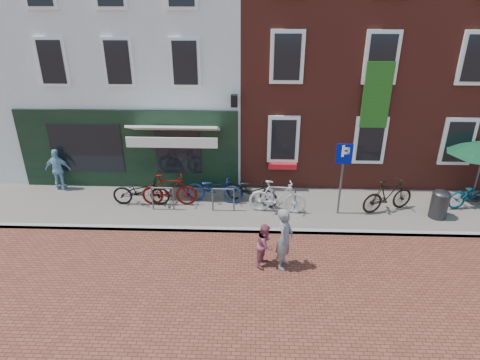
{
  "coord_description": "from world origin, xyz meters",
  "views": [
    {
      "loc": [
        -0.5,
        -11.03,
        7.02
      ],
      "look_at": [
        -0.93,
        0.72,
        1.46
      ],
      "focal_mm": 31.63,
      "sensor_mm": 36.0,
      "label": 1
    }
  ],
  "objects_px": {
    "boy": "(265,245)",
    "bicycle_0": "(141,191)",
    "bicycle_3": "(277,197)",
    "bicycle_6": "(475,193)",
    "cafe_person": "(58,170)",
    "woman": "(285,239)",
    "parking_sign": "(343,167)",
    "bicycle_1": "(169,190)",
    "bicycle_4": "(251,190)",
    "bicycle_2": "(214,188)",
    "bicycle_5": "(388,195)",
    "litter_bin": "(440,203)"
  },
  "relations": [
    {
      "from": "bicycle_1",
      "to": "bicycle_4",
      "type": "bearing_deg",
      "value": -86.91
    },
    {
      "from": "bicycle_2",
      "to": "bicycle_3",
      "type": "bearing_deg",
      "value": -100.74
    },
    {
      "from": "boy",
      "to": "bicycle_2",
      "type": "distance_m",
      "value": 3.78
    },
    {
      "from": "litter_bin",
      "to": "parking_sign",
      "type": "xyz_separation_m",
      "value": [
        -3.17,
        0.12,
        1.15
      ]
    },
    {
      "from": "cafe_person",
      "to": "bicycle_2",
      "type": "height_order",
      "value": "cafe_person"
    },
    {
      "from": "bicycle_3",
      "to": "bicycle_6",
      "type": "relative_size",
      "value": 0.97
    },
    {
      "from": "bicycle_2",
      "to": "cafe_person",
      "type": "bearing_deg",
      "value": 88.45
    },
    {
      "from": "litter_bin",
      "to": "woman",
      "type": "relative_size",
      "value": 0.57
    },
    {
      "from": "boy",
      "to": "cafe_person",
      "type": "bearing_deg",
      "value": 80.96
    },
    {
      "from": "bicycle_6",
      "to": "bicycle_3",
      "type": "bearing_deg",
      "value": 81.97
    },
    {
      "from": "bicycle_2",
      "to": "bicycle_0",
      "type": "bearing_deg",
      "value": 102.95
    },
    {
      "from": "cafe_person",
      "to": "bicycle_3",
      "type": "relative_size",
      "value": 0.83
    },
    {
      "from": "cafe_person",
      "to": "bicycle_6",
      "type": "bearing_deg",
      "value": 174.5
    },
    {
      "from": "cafe_person",
      "to": "woman",
      "type": "bearing_deg",
      "value": 149.66
    },
    {
      "from": "bicycle_2",
      "to": "bicycle_5",
      "type": "bearing_deg",
      "value": -88.09
    },
    {
      "from": "boy",
      "to": "bicycle_1",
      "type": "bearing_deg",
      "value": 66.08
    },
    {
      "from": "cafe_person",
      "to": "bicycle_3",
      "type": "height_order",
      "value": "cafe_person"
    },
    {
      "from": "bicycle_5",
      "to": "bicycle_3",
      "type": "bearing_deg",
      "value": 73.38
    },
    {
      "from": "woman",
      "to": "bicycle_6",
      "type": "relative_size",
      "value": 0.91
    },
    {
      "from": "boy",
      "to": "cafe_person",
      "type": "height_order",
      "value": "cafe_person"
    },
    {
      "from": "litter_bin",
      "to": "bicycle_0",
      "type": "height_order",
      "value": "bicycle_0"
    },
    {
      "from": "litter_bin",
      "to": "bicycle_1",
      "type": "relative_size",
      "value": 0.54
    },
    {
      "from": "boy",
      "to": "bicycle_4",
      "type": "height_order",
      "value": "boy"
    },
    {
      "from": "parking_sign",
      "to": "cafe_person",
      "type": "bearing_deg",
      "value": 171.69
    },
    {
      "from": "bicycle_1",
      "to": "bicycle_4",
      "type": "relative_size",
      "value": 0.97
    },
    {
      "from": "boy",
      "to": "bicycle_0",
      "type": "distance_m",
      "value": 5.16
    },
    {
      "from": "boy",
      "to": "bicycle_4",
      "type": "bearing_deg",
      "value": 27.42
    },
    {
      "from": "bicycle_6",
      "to": "litter_bin",
      "type": "bearing_deg",
      "value": 103.82
    },
    {
      "from": "bicycle_3",
      "to": "bicycle_4",
      "type": "height_order",
      "value": "bicycle_3"
    },
    {
      "from": "boy",
      "to": "bicycle_5",
      "type": "height_order",
      "value": "boy"
    },
    {
      "from": "bicycle_3",
      "to": "parking_sign",
      "type": "bearing_deg",
      "value": -84.83
    },
    {
      "from": "bicycle_6",
      "to": "parking_sign",
      "type": "bearing_deg",
      "value": 84.41
    },
    {
      "from": "litter_bin",
      "to": "bicycle_0",
      "type": "distance_m",
      "value": 9.74
    },
    {
      "from": "bicycle_4",
      "to": "bicycle_0",
      "type": "bearing_deg",
      "value": 117.86
    },
    {
      "from": "boy",
      "to": "bicycle_0",
      "type": "bearing_deg",
      "value": 73.52
    },
    {
      "from": "litter_bin",
      "to": "bicycle_4",
      "type": "relative_size",
      "value": 0.52
    },
    {
      "from": "litter_bin",
      "to": "bicycle_2",
      "type": "xyz_separation_m",
      "value": [
        -7.3,
        0.79,
        -0.01
      ]
    },
    {
      "from": "boy",
      "to": "bicycle_1",
      "type": "relative_size",
      "value": 0.67
    },
    {
      "from": "bicycle_2",
      "to": "bicycle_6",
      "type": "distance_m",
      "value": 8.73
    },
    {
      "from": "bicycle_2",
      "to": "bicycle_6",
      "type": "relative_size",
      "value": 1.0
    },
    {
      "from": "bicycle_2",
      "to": "litter_bin",
      "type": "bearing_deg",
      "value": -90.02
    },
    {
      "from": "bicycle_0",
      "to": "bicycle_3",
      "type": "distance_m",
      "value": 4.59
    },
    {
      "from": "woman",
      "to": "bicycle_5",
      "type": "relative_size",
      "value": 0.94
    },
    {
      "from": "parking_sign",
      "to": "bicycle_6",
      "type": "height_order",
      "value": "parking_sign"
    },
    {
      "from": "bicycle_2",
      "to": "bicycle_5",
      "type": "height_order",
      "value": "bicycle_5"
    },
    {
      "from": "bicycle_1",
      "to": "bicycle_5",
      "type": "height_order",
      "value": "same"
    },
    {
      "from": "bicycle_3",
      "to": "bicycle_1",
      "type": "bearing_deg",
      "value": 90.18
    },
    {
      "from": "bicycle_1",
      "to": "bicycle_2",
      "type": "xyz_separation_m",
      "value": [
        1.47,
        0.3,
        -0.06
      ]
    },
    {
      "from": "bicycle_4",
      "to": "bicycle_6",
      "type": "xyz_separation_m",
      "value": [
        7.44,
        0.01,
        0.0
      ]
    },
    {
      "from": "bicycle_3",
      "to": "bicycle_6",
      "type": "bearing_deg",
      "value": -79.15
    }
  ]
}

